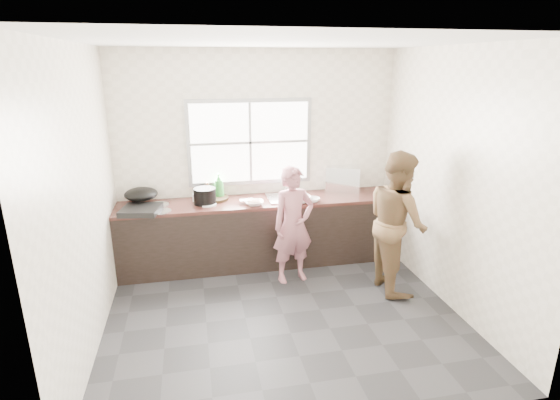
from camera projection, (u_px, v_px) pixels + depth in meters
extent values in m
cube|color=#29292B|center=(283.00, 314.00, 4.59)|extent=(3.60, 3.20, 0.01)
cube|color=silver|center=(284.00, 41.00, 3.78)|extent=(3.60, 3.20, 0.01)
cube|color=silver|center=(258.00, 157.00, 5.69)|extent=(3.60, 0.01, 2.70)
cube|color=beige|center=(83.00, 202.00, 3.84)|extent=(0.01, 3.20, 2.70)
cube|color=silver|center=(453.00, 181.00, 4.53)|extent=(0.01, 3.20, 2.70)
cube|color=silver|center=(338.00, 262.00, 2.69)|extent=(3.60, 0.01, 2.70)
cube|color=black|center=(263.00, 233.00, 5.67)|extent=(3.60, 0.62, 0.82)
cube|color=#3C1E18|center=(262.00, 201.00, 5.55)|extent=(3.60, 0.64, 0.04)
cube|color=silver|center=(289.00, 198.00, 5.61)|extent=(0.55, 0.45, 0.02)
cylinder|color=silver|center=(286.00, 183.00, 5.75)|extent=(0.02, 0.02, 0.30)
cube|color=#9EA0A5|center=(250.00, 142.00, 5.59)|extent=(1.60, 0.05, 1.10)
cube|color=white|center=(250.00, 143.00, 5.57)|extent=(1.50, 0.01, 1.00)
imported|color=#A96570|center=(293.00, 229.00, 5.14)|extent=(0.53, 0.40, 1.31)
imported|color=brown|center=(397.00, 222.00, 4.92)|extent=(0.62, 0.79, 1.62)
cylinder|color=black|center=(214.00, 198.00, 5.54)|extent=(0.40, 0.40, 0.04)
cube|color=silver|center=(247.00, 200.00, 5.40)|extent=(0.20, 0.12, 0.01)
imported|color=white|center=(254.00, 203.00, 5.33)|extent=(0.24, 0.24, 0.06)
imported|color=silver|center=(300.00, 200.00, 5.44)|extent=(0.22, 0.22, 0.07)
imported|color=white|center=(313.00, 199.00, 5.45)|extent=(0.29, 0.29, 0.07)
cylinder|color=black|center=(205.00, 196.00, 5.36)|extent=(0.31, 0.31, 0.20)
cylinder|color=silver|center=(209.00, 205.00, 5.33)|extent=(0.25, 0.25, 0.02)
imported|color=green|center=(219.00, 186.00, 5.56)|extent=(0.16, 0.16, 0.33)
imported|color=#4B2B12|center=(210.00, 197.00, 5.37)|extent=(0.09, 0.09, 0.18)
imported|color=#4B2812|center=(208.00, 191.00, 5.60)|extent=(0.19, 0.19, 0.19)
cylinder|color=silver|center=(195.00, 198.00, 5.47)|extent=(0.08, 0.08, 0.10)
cube|color=black|center=(141.00, 210.00, 5.07)|extent=(0.50, 0.50, 0.06)
ellipsoid|color=black|center=(141.00, 194.00, 5.31)|extent=(0.47, 0.47, 0.15)
cube|color=silver|center=(343.00, 178.00, 5.93)|extent=(0.53, 0.46, 0.34)
cylinder|color=silver|center=(161.00, 211.00, 5.10)|extent=(0.29, 0.29, 0.01)
cylinder|color=#B9BCC0|center=(158.00, 205.00, 5.32)|extent=(0.34, 0.34, 0.01)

